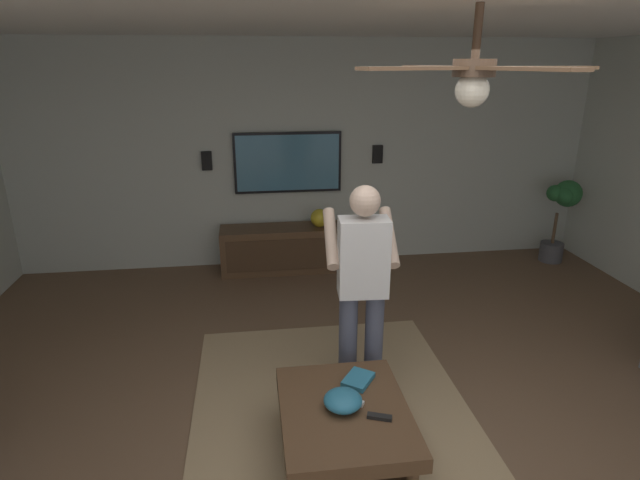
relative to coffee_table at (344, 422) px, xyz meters
The scene contains 16 objects.
ground_plane 0.41m from the coffee_table, 131.75° to the right, with size 9.00×9.00×0.00m, color brown.
wall_back_tv 3.77m from the coffee_table, ahead, with size 0.10×7.25×2.72m, color #B2B7AD.
area_rug 0.35m from the coffee_table, ahead, with size 3.10×2.03×0.01m, color #9E8460.
coffee_table is the anchor object (origin of this frame).
media_console 3.28m from the coffee_table, ahead, with size 0.45×1.70×0.55m.
tv 3.66m from the coffee_table, ahead, with size 0.05×1.30×0.73m.
person_standing 1.03m from the coffee_table, 19.16° to the right, with size 0.56×0.56×1.64m.
potted_plant_tall 4.51m from the coffee_table, 47.25° to the right, with size 0.39×0.43×1.08m.
bowl 0.16m from the coffee_table, 85.64° to the left, with size 0.24×0.24×0.11m, color teal.
remote_white 0.14m from the coffee_table, 54.07° to the right, with size 0.15×0.04×0.02m, color white.
remote_black 0.26m from the coffee_table, 124.27° to the right, with size 0.15×0.04×0.02m, color black.
book 0.32m from the coffee_table, 28.49° to the right, with size 0.22×0.16×0.04m, color teal.
vase_round 3.28m from the coffee_table, ahead, with size 0.22×0.22×0.22m, color gold.
wall_speaker_left 3.84m from the coffee_table, 16.51° to the right, with size 0.06×0.12×0.22m, color black.
wall_speaker_right 3.82m from the coffee_table, 16.15° to the left, with size 0.06×0.12×0.22m, color black.
ceiling_fan 2.18m from the coffee_table, 114.70° to the right, with size 1.19×1.19×0.46m.
Camera 1 is at (-2.45, 0.73, 2.45)m, focal length 28.87 mm.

